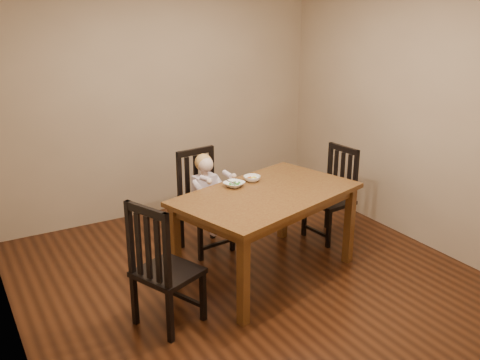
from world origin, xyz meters
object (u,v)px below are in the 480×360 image
dining_table (267,202)px  bowl_veg (252,179)px  chair_child (203,203)px  toddler (206,192)px  bowl_peas (234,184)px  chair_left (162,268)px  chair_right (333,195)px

dining_table → bowl_veg: (0.04, 0.33, 0.12)m
chair_child → toddler: bearing=90.0°
dining_table → bowl_peas: size_ratio=10.09×
chair_left → dining_table: bearing=82.5°
toddler → bowl_peas: bearing=90.9°
chair_left → toddler: 1.40m
bowl_peas → bowl_veg: (0.23, 0.05, 0.00)m
chair_child → chair_right: (1.33, -0.46, -0.02)m
chair_left → bowl_peas: (0.97, 0.58, 0.34)m
bowl_peas → dining_table: bearing=-56.7°
toddler → bowl_peas: size_ratio=2.85×
dining_table → chair_left: bearing=-165.4°
toddler → bowl_peas: 0.52m
chair_child → bowl_veg: chair_child is taller
chair_left → chair_right: size_ratio=1.06×
bowl_peas → chair_right: bearing=3.2°
dining_table → chair_left: chair_left is taller
dining_table → chair_child: bearing=107.2°
dining_table → chair_right: 1.16m
chair_left → bowl_veg: 1.40m
toddler → bowl_peas: toddler is taller
chair_right → toddler: (-1.32, 0.40, 0.15)m
chair_right → bowl_veg: size_ratio=6.22×
chair_child → bowl_peas: (0.07, -0.53, 0.35)m
bowl_peas → bowl_veg: bearing=12.7°
dining_table → chair_child: (-0.25, 0.81, -0.23)m
chair_left → toddler: size_ratio=2.02×
toddler → chair_right: bearing=156.7°
chair_left → bowl_peas: size_ratio=5.76×
bowl_peas → chair_left: bearing=-149.1°
toddler → bowl_veg: 0.56m
bowl_veg → toddler: bearing=124.1°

